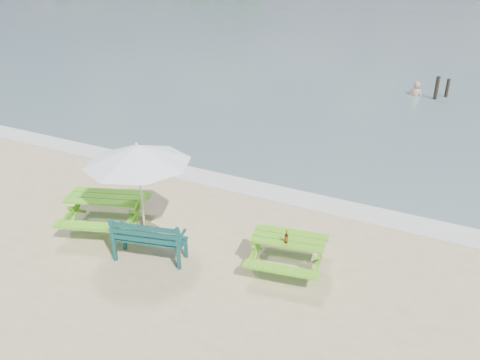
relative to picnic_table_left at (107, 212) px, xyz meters
The scene contains 10 objects.
sea 83.81m from the picnic_table_left, 88.46° to the left, with size 300.00×300.00×0.00m, color slate.
foam_strip 4.07m from the picnic_table_left, 56.27° to the left, with size 22.00×0.90×0.01m, color silver.
picnic_table_left is the anchor object (origin of this frame).
picnic_table_right 4.33m from the picnic_table_left, ahead, with size 1.70×1.83×0.68m.
park_bench 1.80m from the picnic_table_left, 19.23° to the right, with size 1.56×0.86×0.91m.
side_table 1.11m from the picnic_table_left, ahead, with size 0.54×0.54×0.29m.
patio_umbrella 1.96m from the picnic_table_left, ahead, with size 2.70×2.70×2.21m.
beer_bottle 4.35m from the picnic_table_left, ahead, with size 0.07×0.07×0.27m.
swimmer 16.35m from the picnic_table_left, 74.32° to the left, with size 0.65×0.44×1.77m.
mooring_pilings 16.57m from the picnic_table_left, 70.73° to the left, with size 0.56×0.76×1.23m.
Camera 1 is at (4.82, -5.69, 5.56)m, focal length 35.00 mm.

